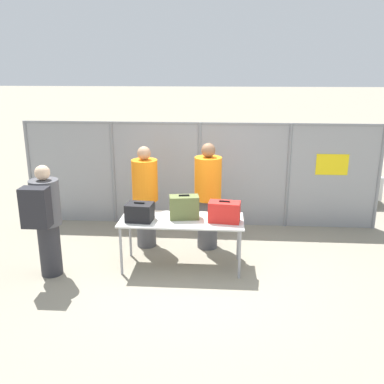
{
  "coord_description": "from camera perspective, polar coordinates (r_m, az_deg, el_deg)",
  "views": [
    {
      "loc": [
        0.44,
        -5.96,
        3.05
      ],
      "look_at": [
        -0.05,
        0.76,
        1.05
      ],
      "focal_mm": 40.0,
      "sensor_mm": 36.0,
      "label": 1
    }
  ],
  "objects": [
    {
      "name": "ground_plane",
      "position": [
        6.71,
        -0.05,
        -10.52
      ],
      "size": [
        120.0,
        120.0,
        0.0
      ],
      "primitive_type": "plane",
      "color": "gray"
    },
    {
      "name": "security_worker_far",
      "position": [
        7.34,
        -6.24,
        -0.5
      ],
      "size": [
        0.44,
        0.44,
        1.77
      ],
      "rotation": [
        0.0,
        0.0,
        2.9
      ],
      "color": "#4C4C51",
      "rests_on": "ground_plane"
    },
    {
      "name": "suitcase_red",
      "position": [
        6.42,
        4.33,
        -2.65
      ],
      "size": [
        0.49,
        0.3,
        0.33
      ],
      "color": "red",
      "rests_on": "inspection_table"
    },
    {
      "name": "utility_trailer",
      "position": [
        10.53,
        15.21,
        1.39
      ],
      "size": [
        3.78,
        2.11,
        0.69
      ],
      "color": "silver",
      "rests_on": "ground_plane"
    },
    {
      "name": "fence_section",
      "position": [
        8.29,
        1.15,
        2.66
      ],
      "size": [
        6.86,
        0.07,
        2.03
      ],
      "color": "gray",
      "rests_on": "ground_plane"
    },
    {
      "name": "traveler_hooded",
      "position": [
        6.57,
        -19.0,
        -3.22
      ],
      "size": [
        0.42,
        0.65,
        1.7
      ],
      "rotation": [
        0.0,
        0.0,
        0.31
      ],
      "color": "#2D2D33",
      "rests_on": "ground_plane"
    },
    {
      "name": "security_worker_near",
      "position": [
        7.23,
        2.12,
        -0.4
      ],
      "size": [
        0.45,
        0.45,
        1.83
      ],
      "rotation": [
        0.0,
        0.0,
        2.92
      ],
      "color": "#4C4C51",
      "rests_on": "ground_plane"
    },
    {
      "name": "suitcase_olive",
      "position": [
        6.54,
        -1.05,
        -2.04
      ],
      "size": [
        0.47,
        0.3,
        0.38
      ],
      "color": "#566033",
      "rests_on": "inspection_table"
    },
    {
      "name": "inspection_table",
      "position": [
        6.57,
        -1.39,
        -4.14
      ],
      "size": [
        1.89,
        0.78,
        0.79
      ],
      "color": "silver",
      "rests_on": "ground_plane"
    },
    {
      "name": "suitcase_black",
      "position": [
        6.5,
        -7.0,
        -2.67
      ],
      "size": [
        0.42,
        0.33,
        0.29
      ],
      "color": "black",
      "rests_on": "inspection_table"
    }
  ]
}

